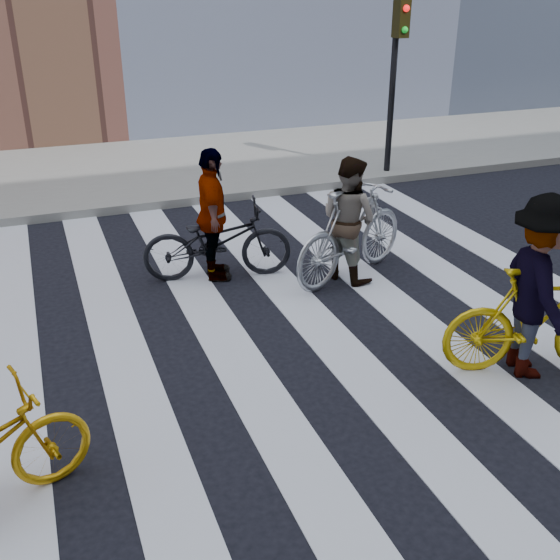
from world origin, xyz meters
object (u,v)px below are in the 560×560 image
traffic_signal (396,60)px  bike_silver_mid (351,233)px  rider_rear (213,216)px  bike_yellow_right (537,320)px  bike_dark_rear (217,241)px  rider_right (539,288)px  rider_mid (348,219)px

traffic_signal → bike_silver_mid: bearing=-125.5°
traffic_signal → rider_rear: bearing=-143.2°
bike_yellow_right → bike_dark_rear: size_ratio=0.96×
rider_right → rider_rear: size_ratio=1.06×
bike_yellow_right → bike_dark_rear: 4.07m
bike_yellow_right → rider_mid: bearing=32.4°
bike_silver_mid → rider_mid: rider_mid is taller
traffic_signal → bike_yellow_right: size_ratio=1.78×
traffic_signal → bike_silver_mid: size_ratio=1.60×
bike_yellow_right → bike_dark_rear: bearing=52.2°
bike_dark_rear → rider_rear: size_ratio=1.12×
rider_rear → bike_yellow_right: bearing=-133.5°
traffic_signal → rider_mid: traffic_signal is taller
bike_silver_mid → rider_rear: bearing=45.9°
bike_silver_mid → bike_yellow_right: bike_silver_mid is taller
traffic_signal → bike_yellow_right: bearing=-108.1°
bike_silver_mid → rider_rear: rider_rear is taller
bike_dark_rear → rider_mid: (1.59, -0.62, 0.31)m
rider_mid → rider_rear: (-1.64, 0.62, 0.05)m
bike_silver_mid → bike_yellow_right: size_ratio=1.11×
traffic_signal → rider_mid: bearing=-126.0°
bike_yellow_right → rider_right: size_ratio=1.01×
rider_mid → rider_right: bearing=169.8°
bike_silver_mid → rider_rear: size_ratio=1.19×
bike_silver_mid → rider_mid: 0.20m
bike_dark_rear → rider_right: (2.26, -3.35, 0.41)m
bike_dark_rear → rider_rear: rider_rear is taller
bike_yellow_right → bike_dark_rear: bike_yellow_right is taller
rider_mid → bike_yellow_right: bearing=170.8°
bike_dark_rear → rider_right: bearing=-134.7°
rider_right → rider_rear: (-2.31, 3.35, -0.05)m
rider_mid → rider_right: (0.67, -2.73, 0.11)m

